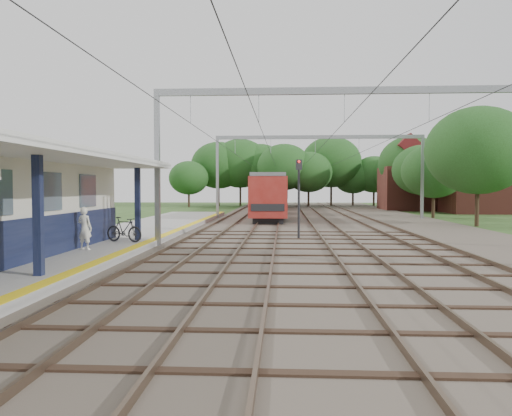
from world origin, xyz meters
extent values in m
plane|color=#2D4C1E|center=(0.00, 0.00, 0.00)|extent=(160.00, 160.00, 0.00)
cube|color=#473D33|center=(4.00, 30.00, 0.05)|extent=(18.00, 90.00, 0.10)
cube|color=gray|center=(-7.50, 14.00, 0.17)|extent=(5.00, 52.00, 0.35)
cube|color=yellow|center=(-5.25, 14.00, 0.35)|extent=(0.45, 52.00, 0.01)
cube|color=#101735|center=(-7.28, 7.00, 1.05)|extent=(0.06, 18.00, 1.40)
cube|color=slate|center=(-7.27, 7.00, 2.55)|extent=(0.05, 16.00, 1.30)
cube|color=#101735|center=(-5.90, 6.00, 1.95)|extent=(0.22, 0.22, 3.20)
cube|color=#101735|center=(-5.90, 15.00, 1.95)|extent=(0.22, 0.22, 3.20)
cube|color=brown|center=(-4.22, 30.00, 0.17)|extent=(0.07, 88.00, 0.15)
cube|color=brown|center=(-2.78, 30.00, 0.17)|extent=(0.07, 88.00, 0.15)
cube|color=brown|center=(-1.22, 30.00, 0.17)|extent=(0.07, 88.00, 0.15)
cube|color=brown|center=(0.22, 30.00, 0.17)|extent=(0.07, 88.00, 0.15)
cube|color=brown|center=(2.48, 30.00, 0.17)|extent=(0.07, 88.00, 0.15)
cube|color=brown|center=(3.92, 30.00, 0.17)|extent=(0.07, 88.00, 0.15)
cube|color=brown|center=(6.08, 30.00, 0.17)|extent=(0.07, 88.00, 0.15)
cube|color=brown|center=(7.52, 30.00, 0.17)|extent=(0.07, 88.00, 0.15)
cube|color=gray|center=(-5.00, 15.00, 3.50)|extent=(0.22, 0.22, 7.00)
cube|color=gray|center=(3.50, 15.00, 6.85)|extent=(17.00, 0.20, 0.30)
cube|color=gray|center=(-5.00, 35.00, 3.50)|extent=(0.22, 0.22, 7.00)
cube|color=gray|center=(12.00, 35.00, 3.50)|extent=(0.22, 0.22, 7.00)
cube|color=gray|center=(3.50, 35.00, 6.85)|extent=(17.00, 0.20, 0.30)
cylinder|color=black|center=(-3.50, 30.00, 5.50)|extent=(0.02, 88.00, 0.02)
cylinder|color=black|center=(-0.50, 30.00, 5.50)|extent=(0.02, 88.00, 0.02)
cylinder|color=black|center=(3.20, 30.00, 5.50)|extent=(0.02, 88.00, 0.02)
cylinder|color=black|center=(6.80, 30.00, 5.50)|extent=(0.02, 88.00, 0.02)
cylinder|color=#382619|center=(-10.00, 61.00, 1.44)|extent=(0.28, 0.28, 2.88)
ellipsoid|color=#1F4017|center=(-10.00, 61.00, 4.96)|extent=(6.72, 6.72, 5.76)
cylinder|color=#382619|center=(-4.00, 63.00, 1.26)|extent=(0.28, 0.28, 2.52)
ellipsoid|color=#1F4017|center=(-4.00, 63.00, 4.34)|extent=(5.88, 5.88, 5.04)
cylinder|color=#382619|center=(2.00, 60.00, 1.62)|extent=(0.28, 0.28, 3.24)
ellipsoid|color=#1F4017|center=(2.00, 60.00, 5.58)|extent=(7.56, 7.56, 6.48)
cylinder|color=#382619|center=(8.00, 62.00, 1.35)|extent=(0.28, 0.28, 2.70)
ellipsoid|color=#1F4017|center=(8.00, 62.00, 4.65)|extent=(6.30, 6.30, 5.40)
cylinder|color=#382619|center=(14.50, 38.00, 1.26)|extent=(0.28, 0.28, 2.52)
ellipsoid|color=#1F4017|center=(14.50, 38.00, 4.34)|extent=(5.88, 5.88, 5.04)
cylinder|color=#382619|center=(15.00, 54.00, 1.44)|extent=(0.28, 0.28, 2.88)
ellipsoid|color=#1F4017|center=(15.00, 54.00, 4.96)|extent=(6.72, 6.72, 5.76)
cube|color=brown|center=(21.00, 46.00, 2.25)|extent=(7.00, 6.00, 4.50)
cube|color=#5D1718|center=(21.00, 46.00, 5.40)|extent=(4.99, 6.12, 4.99)
cube|color=brown|center=(16.00, 52.00, 2.50)|extent=(8.00, 6.00, 5.00)
cube|color=#5D1718|center=(16.00, 52.00, 5.90)|extent=(5.52, 6.12, 5.52)
imported|color=white|center=(-6.85, 11.40, 1.16)|extent=(0.67, 0.53, 1.61)
imported|color=black|center=(-6.22, 14.06, 0.88)|extent=(1.85, 1.05, 1.07)
cube|color=black|center=(-0.50, 35.55, 0.32)|extent=(2.16, 15.44, 0.44)
cube|color=maroon|center=(-0.50, 35.55, 2.00)|extent=(2.70, 16.79, 2.91)
cube|color=black|center=(-0.50, 35.55, 2.29)|extent=(2.74, 15.44, 0.84)
cube|color=slate|center=(-0.50, 35.55, 3.58)|extent=(2.49, 16.79, 0.28)
cube|color=black|center=(-0.50, 52.94, 0.32)|extent=(2.16, 15.44, 0.44)
cube|color=maroon|center=(-0.50, 52.94, 2.00)|extent=(2.70, 16.79, 2.91)
cube|color=black|center=(-0.50, 52.94, 2.29)|extent=(2.74, 15.44, 0.84)
cube|color=slate|center=(-0.50, 52.94, 3.58)|extent=(2.49, 16.79, 0.28)
cylinder|color=black|center=(1.35, 18.26, 1.86)|extent=(0.15, 0.15, 3.72)
cube|color=black|center=(1.35, 18.26, 3.82)|extent=(0.32, 0.24, 0.51)
sphere|color=red|center=(1.35, 18.16, 3.97)|extent=(0.13, 0.13, 0.13)
camera|label=1|loc=(0.60, -6.83, 2.70)|focal=35.00mm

